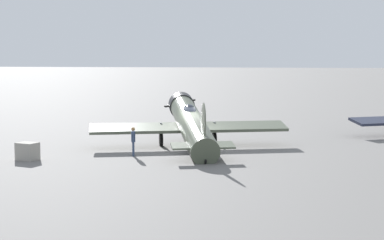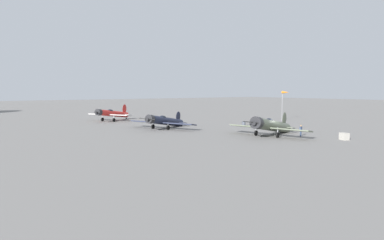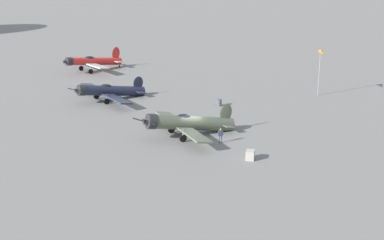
# 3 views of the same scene
# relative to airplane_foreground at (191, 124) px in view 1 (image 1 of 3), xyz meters

# --- Properties ---
(ground_plane) EXTENTS (400.00, 400.00, 0.00)m
(ground_plane) POSITION_rel_airplane_foreground_xyz_m (-0.14, 0.50, -1.50)
(ground_plane) COLOR slate
(airplane_foreground) EXTENTS (12.24, 11.80, 3.48)m
(airplane_foreground) POSITION_rel_airplane_foreground_xyz_m (0.00, 0.00, 0.00)
(airplane_foreground) COLOR #4C5442
(airplane_foreground) RESTS_ON ground_plane
(ground_crew_mechanic) EXTENTS (0.32, 0.62, 1.64)m
(ground_crew_mechanic) POSITION_rel_airplane_foreground_xyz_m (2.86, 3.17, -0.51)
(ground_crew_mechanic) COLOR #384766
(ground_crew_mechanic) RESTS_ON ground_plane
(equipment_crate) EXTENTS (1.29, 1.15, 0.95)m
(equipment_crate) POSITION_rel_airplane_foreground_xyz_m (8.30, 5.13, -1.02)
(equipment_crate) COLOR #9E998E
(equipment_crate) RESTS_ON ground_plane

